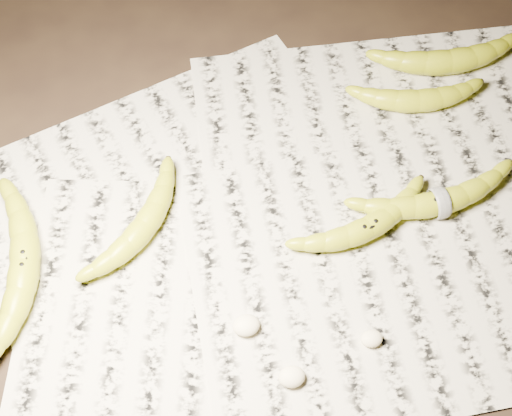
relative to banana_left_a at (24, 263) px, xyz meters
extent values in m
plane|color=black|center=(0.32, -0.03, -0.03)|extent=(3.00, 3.00, 0.00)
cube|color=#BCB5A1|center=(0.36, -0.01, -0.02)|extent=(0.90, 0.70, 0.01)
torus|color=white|center=(0.56, -0.03, 0.00)|extent=(0.01, 0.05, 0.05)
ellipsoid|color=#FAE9C1|center=(0.26, -0.14, -0.01)|extent=(0.03, 0.03, 0.02)
ellipsoid|color=#FAE9C1|center=(0.30, -0.21, -0.01)|extent=(0.03, 0.03, 0.02)
ellipsoid|color=#FAE9C1|center=(0.41, -0.19, -0.01)|extent=(0.03, 0.02, 0.02)
camera|label=1|loc=(0.21, -0.45, 0.83)|focal=50.00mm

